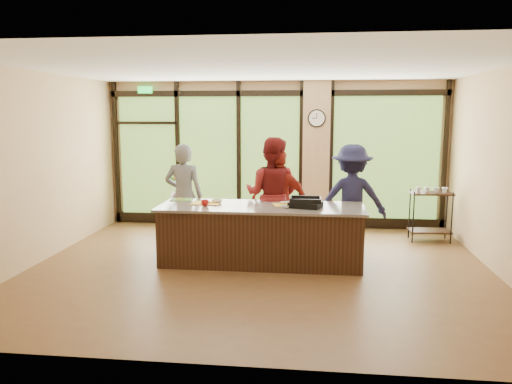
% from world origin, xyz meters
% --- Properties ---
extents(floor, '(7.00, 7.00, 0.00)m').
position_xyz_m(floor, '(0.00, 0.00, 0.00)').
color(floor, brown).
rests_on(floor, ground).
extents(ceiling, '(7.00, 7.00, 0.00)m').
position_xyz_m(ceiling, '(0.00, 0.00, 3.00)').
color(ceiling, silver).
rests_on(ceiling, back_wall).
extents(back_wall, '(7.00, 0.00, 7.00)m').
position_xyz_m(back_wall, '(0.00, 3.00, 1.50)').
color(back_wall, tan).
rests_on(back_wall, floor).
extents(left_wall, '(0.00, 6.00, 6.00)m').
position_xyz_m(left_wall, '(-3.50, 0.00, 1.50)').
color(left_wall, tan).
rests_on(left_wall, floor).
extents(right_wall, '(0.00, 6.00, 6.00)m').
position_xyz_m(right_wall, '(3.50, 0.00, 1.50)').
color(right_wall, tan).
rests_on(right_wall, floor).
extents(window_wall, '(6.90, 0.12, 3.00)m').
position_xyz_m(window_wall, '(0.16, 2.95, 1.39)').
color(window_wall, tan).
rests_on(window_wall, floor).
extents(island_base, '(3.10, 1.00, 0.88)m').
position_xyz_m(island_base, '(0.00, 0.30, 0.44)').
color(island_base, black).
rests_on(island_base, floor).
extents(countertop, '(3.20, 1.10, 0.04)m').
position_xyz_m(countertop, '(0.00, 0.30, 0.90)').
color(countertop, slate).
rests_on(countertop, island_base).
extents(wall_clock, '(0.36, 0.04, 0.36)m').
position_xyz_m(wall_clock, '(0.85, 2.87, 2.25)').
color(wall_clock, black).
rests_on(wall_clock, window_wall).
extents(cook_left, '(0.69, 0.47, 1.83)m').
position_xyz_m(cook_left, '(-1.45, 1.11, 0.92)').
color(cook_left, slate).
rests_on(cook_left, floor).
extents(cook_midleft, '(1.08, 0.91, 1.95)m').
position_xyz_m(cook_midleft, '(0.11, 1.03, 0.98)').
color(cook_midleft, maroon).
rests_on(cook_midleft, floor).
extents(cook_midright, '(1.10, 0.67, 1.74)m').
position_xyz_m(cook_midright, '(0.25, 1.00, 0.87)').
color(cook_midright, maroon).
rests_on(cook_midright, floor).
extents(cook_right, '(1.21, 0.71, 1.84)m').
position_xyz_m(cook_right, '(1.45, 1.13, 0.92)').
color(cook_right, '#1A1B3B').
rests_on(cook_right, floor).
extents(roasting_pan, '(0.55, 0.48, 0.08)m').
position_xyz_m(roasting_pan, '(0.69, 0.26, 0.96)').
color(roasting_pan, black).
rests_on(roasting_pan, countertop).
extents(mixing_bowl, '(0.38, 0.38, 0.07)m').
position_xyz_m(mixing_bowl, '(0.71, 0.28, 0.96)').
color(mixing_bowl, silver).
rests_on(mixing_bowl, countertop).
extents(cutting_board_left, '(0.38, 0.31, 0.01)m').
position_xyz_m(cutting_board_left, '(-1.38, 0.68, 0.93)').
color(cutting_board_left, '#579C39').
rests_on(cutting_board_left, countertop).
extents(cutting_board_center, '(0.44, 0.33, 0.01)m').
position_xyz_m(cutting_board_center, '(-0.90, 0.39, 0.93)').
color(cutting_board_center, yellow).
rests_on(cutting_board_center, countertop).
extents(cutting_board_right, '(0.47, 0.40, 0.01)m').
position_xyz_m(cutting_board_right, '(0.39, 0.41, 0.93)').
color(cutting_board_right, yellow).
rests_on(cutting_board_right, countertop).
extents(prep_bowl_near, '(0.20, 0.20, 0.05)m').
position_xyz_m(prep_bowl_near, '(-0.74, 0.46, 0.95)').
color(prep_bowl_near, silver).
rests_on(prep_bowl_near, countertop).
extents(prep_bowl_mid, '(0.16, 0.16, 0.04)m').
position_xyz_m(prep_bowl_mid, '(0.39, 0.16, 0.94)').
color(prep_bowl_mid, silver).
rests_on(prep_bowl_mid, countertop).
extents(prep_bowl_far, '(0.17, 0.17, 0.03)m').
position_xyz_m(prep_bowl_far, '(0.36, 0.49, 0.94)').
color(prep_bowl_far, silver).
rests_on(prep_bowl_far, countertop).
extents(red_ramekin, '(0.15, 0.15, 0.10)m').
position_xyz_m(red_ramekin, '(-0.86, 0.17, 0.97)').
color(red_ramekin, '#AD1411').
rests_on(red_ramekin, countertop).
extents(flower_stand, '(0.50, 0.50, 0.77)m').
position_xyz_m(flower_stand, '(-1.83, 2.37, 0.38)').
color(flower_stand, black).
rests_on(flower_stand, floor).
extents(flower_vase, '(0.29, 0.29, 0.24)m').
position_xyz_m(flower_vase, '(-1.83, 2.37, 0.89)').
color(flower_vase, '#8F744E').
rests_on(flower_vase, flower_stand).
extents(bar_cart, '(0.76, 0.46, 1.01)m').
position_xyz_m(bar_cart, '(2.96, 2.03, 0.61)').
color(bar_cart, black).
rests_on(bar_cart, floor).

